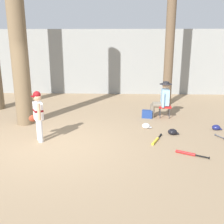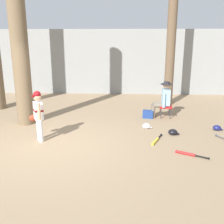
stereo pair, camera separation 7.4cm
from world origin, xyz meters
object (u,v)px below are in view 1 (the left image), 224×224
tree_near_player (18,35)px  handbag_beside_stool (147,114)px  young_ballplayer (38,113)px  batting_helmet_black (173,132)px  bat_yellow_trainer (156,140)px  seated_spectator (162,99)px  batting_helmet_white (146,126)px  folding_stool (165,107)px  bat_red_barrel (188,153)px  tree_behind_spectator (170,35)px  batting_helmet_navy (216,127)px

tree_near_player → handbag_beside_stool: tree_near_player is taller
young_ballplayer → batting_helmet_black: young_ballplayer is taller
tree_near_player → bat_yellow_trainer: bearing=-19.3°
tree_near_player → bat_yellow_trainer: (3.86, -1.35, -2.61)m
seated_spectator → bat_yellow_trainer: 2.32m
batting_helmet_black → batting_helmet_white: bearing=143.7°
young_ballplayer → folding_stool: bearing=32.3°
bat_red_barrel → batting_helmet_black: size_ratio=2.35×
batting_helmet_black → tree_behind_spectator: bearing=83.6°
young_ballplayer → batting_helmet_white: size_ratio=4.72×
folding_stool → handbag_beside_stool: bearing=-170.5°
folding_stool → bat_yellow_trainer: bearing=-103.9°
bat_red_barrel → batting_helmet_navy: bearing=55.1°
batting_helmet_navy → young_ballplayer: bearing=-168.1°
tree_near_player → batting_helmet_white: (3.70, -0.31, -2.58)m
young_ballplayer → batting_helmet_white: young_ballplayer is taller
bat_yellow_trainer → tree_behind_spectator: bearing=77.2°
handbag_beside_stool → bat_red_barrel: size_ratio=0.49×
batting_helmet_white → tree_near_player: bearing=175.2°
seated_spectator → batting_helmet_black: size_ratio=4.08×
bat_red_barrel → batting_helmet_navy: batting_helmet_navy is taller
batting_helmet_navy → seated_spectator: bearing=139.1°
folding_stool → tree_near_player: bearing=-169.2°
tree_near_player → seated_spectator: tree_near_player is taller
tree_near_player → handbag_beside_stool: bearing=11.0°
batting_helmet_black → folding_stool: bearing=89.2°
young_ballplayer → bat_red_barrel: size_ratio=1.89×
batting_helmet_black → handbag_beside_stool: bearing=109.6°
folding_stool → bat_yellow_trainer: 2.28m
batting_helmet_white → tree_behind_spectator: bearing=70.2°
folding_stool → batting_helmet_white: folding_stool is taller
seated_spectator → handbag_beside_stool: (-0.48, -0.10, -0.51)m
young_ballplayer → batting_helmet_black: 3.63m
seated_spectator → batting_helmet_navy: bearing=-40.9°
tree_behind_spectator → folding_stool: 2.97m
tree_behind_spectator → batting_helmet_navy: 4.12m
folding_stool → batting_helmet_navy: 1.81m
folding_stool → handbag_beside_stool: folding_stool is taller
handbag_beside_stool → bat_red_barrel: 2.95m
young_ballplayer → tree_behind_spectator: bearing=46.1°
tree_near_player → young_ballplayer: 2.52m
bat_yellow_trainer → batting_helmet_black: (0.52, 0.54, 0.04)m
young_ballplayer → bat_yellow_trainer: young_ballplayer is taller
tree_behind_spectator → batting_helmet_white: 4.10m
bat_red_barrel → batting_helmet_navy: size_ratio=2.51×
handbag_beside_stool → batting_helmet_white: (-0.13, -1.05, -0.06)m
young_ballplayer → batting_helmet_white: (2.83, 1.09, -0.68)m
handbag_beside_stool → batting_helmet_navy: size_ratio=1.23×
handbag_beside_stool → tree_near_player: bearing=-169.0°
young_ballplayer → bat_yellow_trainer: size_ratio=1.81×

